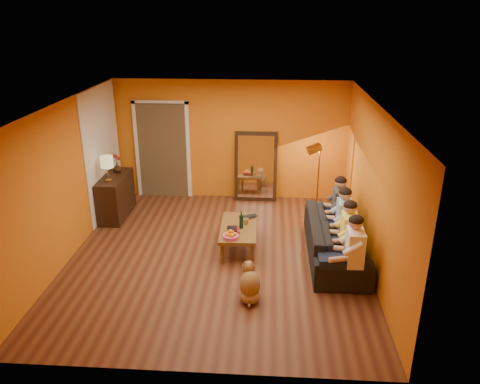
# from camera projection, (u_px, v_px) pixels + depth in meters

# --- Properties ---
(room_shell) EXTENTS (5.00, 5.50, 2.60)m
(room_shell) POSITION_uv_depth(u_px,v_px,m) (219.00, 178.00, 7.90)
(room_shell) COLOR brown
(room_shell) RESTS_ON ground
(white_accent) EXTENTS (0.02, 1.90, 2.58)m
(white_accent) POSITION_uv_depth(u_px,v_px,m) (103.00, 152.00, 9.34)
(white_accent) COLOR white
(white_accent) RESTS_ON wall_left
(doorway_recess) EXTENTS (1.06, 0.30, 2.10)m
(doorway_recess) POSITION_uv_depth(u_px,v_px,m) (164.00, 149.00, 10.37)
(doorway_recess) COLOR #3F2D19
(doorway_recess) RESTS_ON floor
(door_jamb_left) EXTENTS (0.08, 0.06, 2.20)m
(door_jamb_left) POSITION_uv_depth(u_px,v_px,m) (137.00, 150.00, 10.29)
(door_jamb_left) COLOR white
(door_jamb_left) RESTS_ON wall_back
(door_jamb_right) EXTENTS (0.08, 0.06, 2.20)m
(door_jamb_right) POSITION_uv_depth(u_px,v_px,m) (188.00, 151.00, 10.22)
(door_jamb_right) COLOR white
(door_jamb_right) RESTS_ON wall_back
(door_header) EXTENTS (1.22, 0.06, 0.08)m
(door_header) POSITION_uv_depth(u_px,v_px,m) (160.00, 102.00, 9.86)
(door_header) COLOR white
(door_header) RESTS_ON wall_back
(mirror_frame) EXTENTS (0.92, 0.27, 1.51)m
(mirror_frame) POSITION_uv_depth(u_px,v_px,m) (256.00, 166.00, 10.16)
(mirror_frame) COLOR black
(mirror_frame) RESTS_ON floor
(mirror_glass) EXTENTS (0.78, 0.21, 1.35)m
(mirror_glass) POSITION_uv_depth(u_px,v_px,m) (256.00, 167.00, 10.13)
(mirror_glass) COLOR white
(mirror_glass) RESTS_ON mirror_frame
(sideboard) EXTENTS (0.44, 1.18, 0.85)m
(sideboard) POSITION_uv_depth(u_px,v_px,m) (116.00, 196.00, 9.46)
(sideboard) COLOR black
(sideboard) RESTS_ON floor
(table_lamp) EXTENTS (0.24, 0.24, 0.51)m
(table_lamp) POSITION_uv_depth(u_px,v_px,m) (108.00, 169.00, 8.93)
(table_lamp) COLOR beige
(table_lamp) RESTS_ON sideboard
(sofa) EXTENTS (2.32, 0.91, 0.68)m
(sofa) POSITION_uv_depth(u_px,v_px,m) (336.00, 238.00, 7.92)
(sofa) COLOR black
(sofa) RESTS_ON floor
(coffee_table) EXTENTS (0.65, 1.23, 0.42)m
(coffee_table) POSITION_uv_depth(u_px,v_px,m) (239.00, 237.00, 8.24)
(coffee_table) COLOR brown
(coffee_table) RESTS_ON floor
(floor_lamp) EXTENTS (0.34, 0.30, 1.44)m
(floor_lamp) POSITION_uv_depth(u_px,v_px,m) (318.00, 180.00, 9.48)
(floor_lamp) COLOR #AF7B33
(floor_lamp) RESTS_ON floor
(dog) EXTENTS (0.41, 0.55, 0.59)m
(dog) POSITION_uv_depth(u_px,v_px,m) (250.00, 282.00, 6.75)
(dog) COLOR #AB8C4D
(dog) RESTS_ON floor
(person_far_left) EXTENTS (0.70, 0.44, 1.22)m
(person_far_left) POSITION_uv_depth(u_px,v_px,m) (354.00, 253.00, 6.89)
(person_far_left) COLOR white
(person_far_left) RESTS_ON sofa
(person_mid_left) EXTENTS (0.70, 0.44, 1.22)m
(person_mid_left) POSITION_uv_depth(u_px,v_px,m) (349.00, 236.00, 7.40)
(person_mid_left) COLOR #FCF154
(person_mid_left) RESTS_ON sofa
(person_mid_right) EXTENTS (0.70, 0.44, 1.22)m
(person_mid_right) POSITION_uv_depth(u_px,v_px,m) (344.00, 222.00, 7.91)
(person_mid_right) COLOR #92B0E3
(person_mid_right) RESTS_ON sofa
(person_far_right) EXTENTS (0.70, 0.44, 1.22)m
(person_far_right) POSITION_uv_depth(u_px,v_px,m) (340.00, 209.00, 8.42)
(person_far_right) COLOR #38383D
(person_far_right) RESTS_ON sofa
(fruit_bowl) EXTENTS (0.26, 0.26, 0.16)m
(fruit_bowl) POSITION_uv_depth(u_px,v_px,m) (231.00, 234.00, 7.72)
(fruit_bowl) COLOR #E24F89
(fruit_bowl) RESTS_ON coffee_table
(wine_bottle) EXTENTS (0.07, 0.07, 0.31)m
(wine_bottle) POSITION_uv_depth(u_px,v_px,m) (241.00, 220.00, 8.05)
(wine_bottle) COLOR black
(wine_bottle) RESTS_ON coffee_table
(tumbler) EXTENTS (0.11, 0.11, 0.10)m
(tumbler) POSITION_uv_depth(u_px,v_px,m) (246.00, 221.00, 8.25)
(tumbler) COLOR #B27F3F
(tumbler) RESTS_ON coffee_table
(laptop) EXTENTS (0.41, 0.36, 0.03)m
(laptop) POSITION_uv_depth(u_px,v_px,m) (250.00, 218.00, 8.47)
(laptop) COLOR black
(laptop) RESTS_ON coffee_table
(book_lower) EXTENTS (0.17, 0.23, 0.02)m
(book_lower) POSITION_uv_depth(u_px,v_px,m) (227.00, 231.00, 7.98)
(book_lower) COLOR black
(book_lower) RESTS_ON coffee_table
(book_mid) EXTENTS (0.22, 0.28, 0.02)m
(book_mid) POSITION_uv_depth(u_px,v_px,m) (228.00, 229.00, 7.98)
(book_mid) COLOR #9E1412
(book_mid) RESTS_ON book_lower
(book_upper) EXTENTS (0.19, 0.24, 0.02)m
(book_upper) POSITION_uv_depth(u_px,v_px,m) (227.00, 229.00, 7.96)
(book_upper) COLOR black
(book_upper) RESTS_ON book_mid
(vase) EXTENTS (0.18, 0.18, 0.19)m
(vase) POSITION_uv_depth(u_px,v_px,m) (117.00, 168.00, 9.50)
(vase) COLOR black
(vase) RESTS_ON sideboard
(flowers) EXTENTS (0.17, 0.17, 0.39)m
(flowers) POSITION_uv_depth(u_px,v_px,m) (116.00, 157.00, 9.42)
(flowers) COLOR #9E1412
(flowers) RESTS_ON vase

